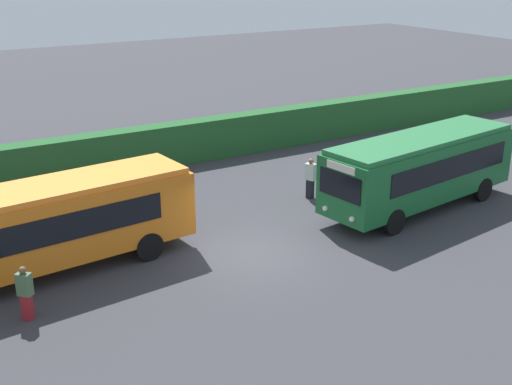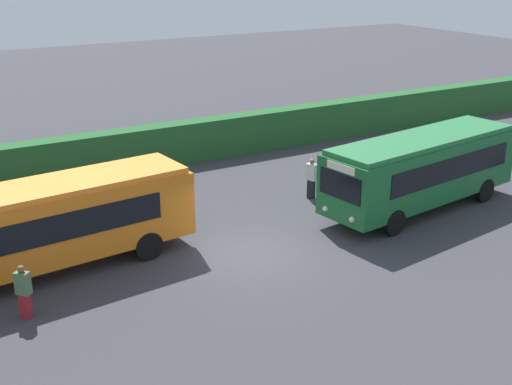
{
  "view_description": "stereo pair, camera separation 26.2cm",
  "coord_description": "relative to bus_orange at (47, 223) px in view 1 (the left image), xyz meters",
  "views": [
    {
      "loc": [
        -10.74,
        -18.13,
        9.94
      ],
      "look_at": [
        1.02,
        1.41,
        1.63
      ],
      "focal_mm": 46.76,
      "sensor_mm": 36.0,
      "label": 1
    },
    {
      "loc": [
        -10.52,
        -18.27,
        9.94
      ],
      "look_at": [
        1.02,
        1.41,
        1.63
      ],
      "focal_mm": 46.76,
      "sensor_mm": 36.0,
      "label": 2
    }
  ],
  "objects": [
    {
      "name": "person_center",
      "position": [
        -1.41,
        -2.68,
        -0.86
      ],
      "size": [
        0.47,
        0.48,
        1.66
      ],
      "rotation": [
        0.0,
        0.0,
        3.89
      ],
      "color": "maroon",
      "rests_on": "ground_plane"
    },
    {
      "name": "ground_plane",
      "position": [
        6.31,
        -2.22,
        -1.73
      ],
      "size": [
        113.57,
        113.57,
        0.0
      ],
      "primitive_type": "plane",
      "color": "#38383D"
    },
    {
      "name": "bus_orange",
      "position": [
        0.0,
        0.0,
        0.0
      ],
      "size": [
        9.88,
        3.31,
        2.98
      ],
      "rotation": [
        0.0,
        0.0,
        0.09
      ],
      "color": "orange",
      "rests_on": "ground_plane"
    },
    {
      "name": "person_right",
      "position": [
        11.28,
        1.3,
        -0.81
      ],
      "size": [
        0.4,
        0.5,
        1.74
      ],
      "rotation": [
        0.0,
        0.0,
        3.5
      ],
      "color": "black",
      "rests_on": "ground_plane"
    },
    {
      "name": "person_far",
      "position": [
        15.92,
        0.36,
        -0.78
      ],
      "size": [
        0.28,
        0.45,
        1.8
      ],
      "rotation": [
        0.0,
        0.0,
        6.23
      ],
      "color": "silver",
      "rests_on": "ground_plane"
    },
    {
      "name": "bus_green",
      "position": [
        14.33,
        -1.96,
        0.03
      ],
      "size": [
        9.46,
        3.68,
        3.05
      ],
      "rotation": [
        0.0,
        0.0,
        3.27
      ],
      "color": "#19602D",
      "rests_on": "ground_plane"
    },
    {
      "name": "hedge_row",
      "position": [
        6.31,
        8.75,
        -0.72
      ],
      "size": [
        68.79,
        1.06,
        2.01
      ],
      "primitive_type": "cube",
      "color": "#235929",
      "rests_on": "ground_plane"
    }
  ]
}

